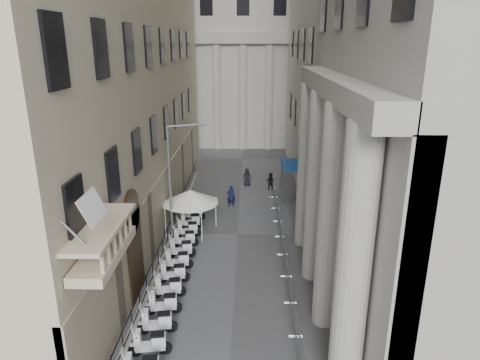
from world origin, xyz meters
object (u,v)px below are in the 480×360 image
Objects in this scene: pedestrian_a at (231,196)px; pedestrian_b at (270,181)px; security_tent at (187,195)px; street_lamp at (174,174)px; info_kiosk at (182,204)px.

pedestrian_a is 5.24m from pedestrian_b.
security_tent is 2.58m from street_lamp.
info_kiosk is (-0.25, 4.16, -3.58)m from street_lamp.
pedestrian_a is (3.31, 5.73, -3.56)m from street_lamp.
pedestrian_b is (6.53, 9.85, -3.66)m from street_lamp.
street_lamp is 12.37m from pedestrian_b.
street_lamp is 5.50m from info_kiosk.
security_tent is 0.49× the size of street_lamp.
info_kiosk is (-0.76, 2.55, -1.64)m from security_tent.
pedestrian_a is at bearing 66.43° from pedestrian_b.
pedestrian_a is at bearing 19.47° from info_kiosk.
street_lamp is 7.51m from pedestrian_a.
pedestrian_a is (3.55, 1.56, 0.03)m from info_kiosk.
security_tent is 2.21× the size of info_kiosk.
security_tent reaches higher than pedestrian_b.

